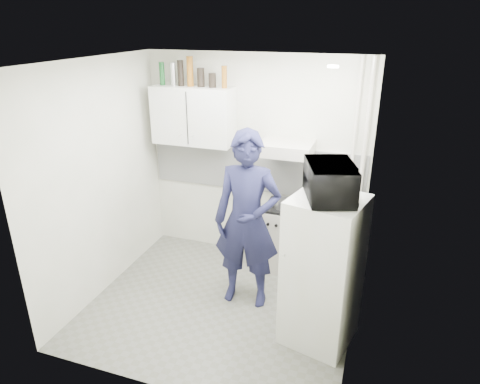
% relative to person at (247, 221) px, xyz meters
% --- Properties ---
extents(floor, '(2.80, 2.80, 0.00)m').
position_rel_person_xyz_m(floor, '(-0.24, -0.20, -0.97)').
color(floor, '#5A5B4E').
rests_on(floor, ground).
extents(ceiling, '(2.80, 2.80, 0.00)m').
position_rel_person_xyz_m(ceiling, '(-0.24, -0.20, 1.63)').
color(ceiling, white).
rests_on(ceiling, wall_back).
extents(wall_back, '(2.80, 0.00, 2.80)m').
position_rel_person_xyz_m(wall_back, '(-0.24, 1.05, 0.33)').
color(wall_back, silver).
rests_on(wall_back, floor).
extents(wall_left, '(0.00, 2.60, 2.60)m').
position_rel_person_xyz_m(wall_left, '(-1.64, -0.20, 0.33)').
color(wall_left, silver).
rests_on(wall_left, floor).
extents(wall_right, '(0.00, 2.60, 2.60)m').
position_rel_person_xyz_m(wall_right, '(1.16, -0.20, 0.33)').
color(wall_right, silver).
rests_on(wall_right, floor).
extents(person, '(0.74, 0.52, 1.95)m').
position_rel_person_xyz_m(person, '(0.00, 0.00, 0.00)').
color(person, '#181937').
rests_on(person, floor).
extents(stove, '(0.51, 0.51, 0.82)m').
position_rel_person_xyz_m(stove, '(0.23, 0.80, -0.56)').
color(stove, beige).
rests_on(stove, floor).
extents(fridge, '(0.75, 0.75, 1.50)m').
position_rel_person_xyz_m(fridge, '(0.86, -0.36, -0.23)').
color(fridge, beige).
rests_on(fridge, floor).
extents(stove_top, '(0.49, 0.49, 0.03)m').
position_rel_person_xyz_m(stove_top, '(0.23, 0.80, -0.14)').
color(stove_top, black).
rests_on(stove_top, stove).
extents(saucepan, '(0.20, 0.20, 0.11)m').
position_rel_person_xyz_m(saucepan, '(0.21, 0.73, -0.07)').
color(saucepan, silver).
rests_on(saucepan, stove_top).
extents(microwave, '(0.67, 0.55, 0.32)m').
position_rel_person_xyz_m(microwave, '(0.86, -0.36, 0.68)').
color(microwave, black).
rests_on(microwave, fridge).
extents(bottle_a, '(0.06, 0.06, 0.27)m').
position_rel_person_xyz_m(bottle_a, '(-1.38, 0.88, 1.36)').
color(bottle_a, '#144C1E').
rests_on(bottle_a, upper_cabinet).
extents(bottle_b, '(0.07, 0.07, 0.27)m').
position_rel_person_xyz_m(bottle_b, '(-1.23, 0.88, 1.36)').
color(bottle_b, silver).
rests_on(bottle_b, upper_cabinet).
extents(bottle_c, '(0.07, 0.07, 0.30)m').
position_rel_person_xyz_m(bottle_c, '(-1.13, 0.88, 1.37)').
color(bottle_c, black).
rests_on(bottle_c, upper_cabinet).
extents(bottle_d, '(0.08, 0.08, 0.35)m').
position_rel_person_xyz_m(bottle_d, '(-1.00, 0.88, 1.40)').
color(bottle_d, brown).
rests_on(bottle_d, upper_cabinet).
extents(canister_a, '(0.09, 0.09, 0.22)m').
position_rel_person_xyz_m(canister_a, '(-0.87, 0.88, 1.33)').
color(canister_a, black).
rests_on(canister_a, upper_cabinet).
extents(canister_b, '(0.09, 0.09, 0.17)m').
position_rel_person_xyz_m(canister_b, '(-0.72, 0.88, 1.31)').
color(canister_b, black).
rests_on(canister_b, upper_cabinet).
extents(bottle_e, '(0.06, 0.06, 0.25)m').
position_rel_person_xyz_m(bottle_e, '(-0.57, 0.88, 1.35)').
color(bottle_e, brown).
rests_on(bottle_e, upper_cabinet).
extents(upper_cabinet, '(1.00, 0.35, 0.70)m').
position_rel_person_xyz_m(upper_cabinet, '(-0.99, 0.88, 0.88)').
color(upper_cabinet, beige).
rests_on(upper_cabinet, wall_back).
extents(range_hood, '(0.60, 0.50, 0.14)m').
position_rel_person_xyz_m(range_hood, '(0.21, 0.80, 0.60)').
color(range_hood, beige).
rests_on(range_hood, wall_back).
extents(backsplash, '(2.74, 0.03, 0.60)m').
position_rel_person_xyz_m(backsplash, '(-0.24, 1.04, 0.23)').
color(backsplash, white).
rests_on(backsplash, wall_back).
extents(pipe_a, '(0.05, 0.05, 2.60)m').
position_rel_person_xyz_m(pipe_a, '(1.06, 0.97, 0.33)').
color(pipe_a, beige).
rests_on(pipe_a, floor).
extents(pipe_b, '(0.04, 0.04, 2.60)m').
position_rel_person_xyz_m(pipe_b, '(0.94, 0.97, 0.33)').
color(pipe_b, beige).
rests_on(pipe_b, floor).
extents(ceiling_spot_fixture, '(0.10, 0.10, 0.02)m').
position_rel_person_xyz_m(ceiling_spot_fixture, '(0.76, 0.00, 1.60)').
color(ceiling_spot_fixture, white).
rests_on(ceiling_spot_fixture, ceiling).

